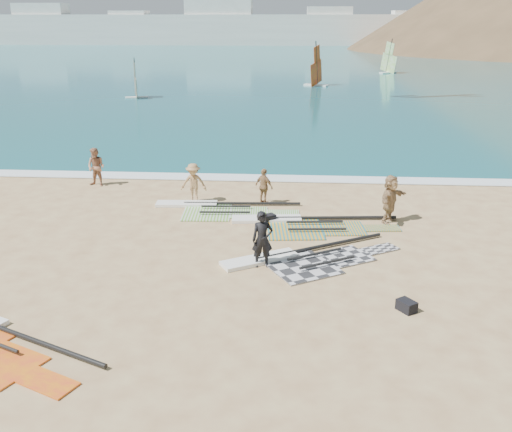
# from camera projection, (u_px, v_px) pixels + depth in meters

# --- Properties ---
(ground) EXTENTS (300.00, 300.00, 0.00)m
(ground) POSITION_uv_depth(u_px,v_px,m) (229.00, 297.00, 15.89)
(ground) COLOR tan
(ground) RESTS_ON ground
(sea) EXTENTS (300.00, 240.00, 0.06)m
(sea) POSITION_uv_depth(u_px,v_px,m) (291.00, 49.00, 140.18)
(sea) COLOR #0B524D
(sea) RESTS_ON ground
(surf_line) EXTENTS (300.00, 1.20, 0.04)m
(surf_line) POSITION_uv_depth(u_px,v_px,m) (258.00, 179.00, 27.47)
(surf_line) COLOR white
(surf_line) RESTS_ON ground
(far_town) EXTENTS (160.00, 8.00, 12.00)m
(far_town) POSITION_uv_depth(u_px,v_px,m) (235.00, 28.00, 156.69)
(far_town) COLOR white
(far_town) RESTS_ON ground
(rig_grey) EXTENTS (5.92, 4.21, 0.20)m
(rig_grey) POSITION_uv_depth(u_px,v_px,m) (300.00, 259.00, 18.24)
(rig_grey) COLOR #29292C
(rig_grey) RESTS_ON ground
(rig_green) EXTENTS (5.97, 2.39, 0.20)m
(rig_green) POSITION_uv_depth(u_px,v_px,m) (214.00, 208.00, 23.08)
(rig_green) COLOR #5FAD24
(rig_green) RESTS_ON ground
(rig_orange) EXTENTS (6.33, 2.62, 0.20)m
(rig_orange) POSITION_uv_depth(u_px,v_px,m) (301.00, 224.00, 21.33)
(rig_orange) COLOR #FF9F11
(rig_orange) RESTS_ON ground
(gear_bag_near) EXTENTS (0.59, 0.55, 0.30)m
(gear_bag_near) POSITION_uv_depth(u_px,v_px,m) (269.00, 218.00, 21.61)
(gear_bag_near) COLOR black
(gear_bag_near) RESTS_ON ground
(gear_bag_far) EXTENTS (0.57, 0.60, 0.30)m
(gear_bag_far) POSITION_uv_depth(u_px,v_px,m) (407.00, 306.00, 15.07)
(gear_bag_far) COLOR black
(gear_bag_far) RESTS_ON ground
(person_wetsuit) EXTENTS (0.72, 0.54, 1.79)m
(person_wetsuit) POSITION_uv_depth(u_px,v_px,m) (262.00, 239.00, 17.54)
(person_wetsuit) COLOR black
(person_wetsuit) RESTS_ON ground
(beachgoer_left) EXTENTS (1.00, 0.86, 1.76)m
(beachgoer_left) POSITION_uv_depth(u_px,v_px,m) (96.00, 167.00, 26.05)
(beachgoer_left) COLOR #A87153
(beachgoer_left) RESTS_ON ground
(beachgoer_mid) EXTENTS (1.10, 0.65, 1.68)m
(beachgoer_mid) POSITION_uv_depth(u_px,v_px,m) (193.00, 183.00, 23.70)
(beachgoer_mid) COLOR #A87C4E
(beachgoer_mid) RESTS_ON ground
(beachgoer_back) EXTENTS (0.93, 0.82, 1.51)m
(beachgoer_back) POSITION_uv_depth(u_px,v_px,m) (264.00, 186.00, 23.54)
(beachgoer_back) COLOR #9B7148
(beachgoer_back) RESTS_ON ground
(beachgoer_right) EXTENTS (1.42, 1.71, 1.84)m
(beachgoer_right) POSITION_uv_depth(u_px,v_px,m) (390.00, 199.00, 21.38)
(beachgoer_right) COLOR #A07D55
(beachgoer_right) RESTS_ON ground
(windsurfer_left) EXTENTS (2.17, 2.43, 3.81)m
(windsurfer_left) POSITION_uv_depth(u_px,v_px,m) (136.00, 86.00, 54.27)
(windsurfer_left) COLOR white
(windsurfer_left) RESTS_ON ground
(windsurfer_centre) EXTENTS (2.80, 3.05, 4.96)m
(windsurfer_centre) POSITION_uv_depth(u_px,v_px,m) (316.00, 73.00, 63.79)
(windsurfer_centre) COLOR white
(windsurfer_centre) RESTS_ON ground
(windsurfer_right) EXTENTS (2.52, 2.59, 4.67)m
(windsurfer_right) POSITION_uv_depth(u_px,v_px,m) (389.00, 63.00, 78.38)
(windsurfer_right) COLOR white
(windsurfer_right) RESTS_ON ground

